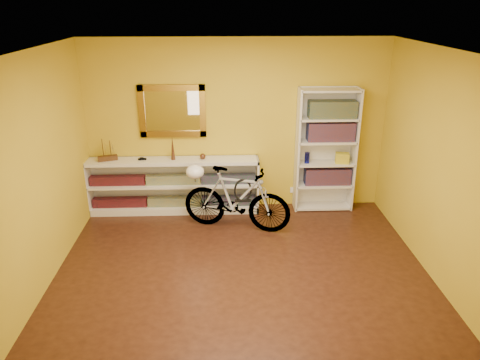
{
  "coord_description": "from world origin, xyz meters",
  "views": [
    {
      "loc": [
        -0.21,
        -4.6,
        3.08
      ],
      "look_at": [
        0.0,
        0.7,
        0.95
      ],
      "focal_mm": 33.73,
      "sensor_mm": 36.0,
      "label": 1
    }
  ],
  "objects_px": {
    "console_unit": "(174,186)",
    "helmet": "(195,172)",
    "bookcase": "(326,151)",
    "bicycle": "(236,199)"
  },
  "relations": [
    {
      "from": "bicycle",
      "to": "helmet",
      "type": "distance_m",
      "value": 0.7
    },
    {
      "from": "bookcase",
      "to": "bicycle",
      "type": "height_order",
      "value": "bookcase"
    },
    {
      "from": "bookcase",
      "to": "helmet",
      "type": "distance_m",
      "value": 2.02
    },
    {
      "from": "bookcase",
      "to": "bicycle",
      "type": "xyz_separation_m",
      "value": [
        -1.38,
        -0.65,
        -0.48
      ]
    },
    {
      "from": "console_unit",
      "to": "helmet",
      "type": "bearing_deg",
      "value": -51.47
    },
    {
      "from": "bicycle",
      "to": "helmet",
      "type": "bearing_deg",
      "value": 90.0
    },
    {
      "from": "console_unit",
      "to": "helmet",
      "type": "distance_m",
      "value": 0.7
    },
    {
      "from": "console_unit",
      "to": "helmet",
      "type": "relative_size",
      "value": 10.01
    },
    {
      "from": "bookcase",
      "to": "bicycle",
      "type": "bearing_deg",
      "value": -154.86
    },
    {
      "from": "bookcase",
      "to": "console_unit",
      "type": "bearing_deg",
      "value": -179.38
    }
  ]
}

